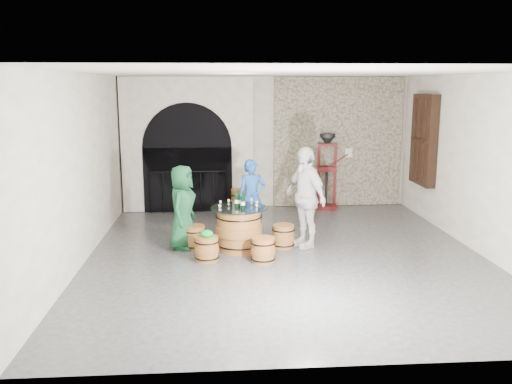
{
  "coord_description": "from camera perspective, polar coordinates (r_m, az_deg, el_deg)",
  "views": [
    {
      "loc": [
        -1.2,
        -9.31,
        3.0
      ],
      "look_at": [
        -0.49,
        0.5,
        1.05
      ],
      "focal_mm": 38.0,
      "sensor_mm": 36.0,
      "label": 1
    }
  ],
  "objects": [
    {
      "name": "shuttered_window",
      "position": [
        12.63,
        17.23,
        5.26
      ],
      "size": [
        0.23,
        1.1,
        2.0
      ],
      "color": "black",
      "rests_on": "wall_right"
    },
    {
      "name": "wine_bottle_center",
      "position": [
        9.75,
        -1.41,
        -1.03
      ],
      "size": [
        0.08,
        0.08,
        0.32
      ],
      "color": "black",
      "rests_on": "barrel_table"
    },
    {
      "name": "barrel_stool_near_left",
      "position": [
        9.45,
        -5.2,
        -5.96
      ],
      "size": [
        0.43,
        0.43,
        0.43
      ],
      "color": "brown",
      "rests_on": "ground"
    },
    {
      "name": "control_box",
      "position": [
        13.66,
        9.68,
        4.12
      ],
      "size": [
        0.18,
        0.1,
        0.22
      ],
      "primitive_type": "cube",
      "color": "silver",
      "rests_on": "wall_back"
    },
    {
      "name": "tasting_glass_d",
      "position": [
        10.19,
        -0.5,
        -0.96
      ],
      "size": [
        0.05,
        0.05,
        0.1
      ],
      "primitive_type": null,
      "color": "#B97524",
      "rests_on": "barrel_table"
    },
    {
      "name": "barrel_stool_left",
      "position": [
        10.17,
        -6.5,
        -4.75
      ],
      "size": [
        0.43,
        0.43,
        0.43
      ],
      "color": "brown",
      "rests_on": "ground"
    },
    {
      "name": "wall_right",
      "position": [
        10.52,
        22.47,
        2.72
      ],
      "size": [
        0.0,
        8.0,
        8.0
      ],
      "primitive_type": "plane",
      "rotation": [
        1.57,
        0.0,
        -1.57
      ],
      "color": "silver",
      "rests_on": "ground"
    },
    {
      "name": "barrel_stool_right",
      "position": [
        10.18,
        2.89,
        -4.67
      ],
      "size": [
        0.43,
        0.43,
        0.43
      ],
      "color": "brown",
      "rests_on": "ground"
    },
    {
      "name": "wine_bottle_left",
      "position": [
        9.91,
        -1.87,
        -0.83
      ],
      "size": [
        0.08,
        0.08,
        0.32
      ],
      "color": "black",
      "rests_on": "barrel_table"
    },
    {
      "name": "person_green",
      "position": [
        10.08,
        -7.76,
        -1.6
      ],
      "size": [
        0.68,
        0.87,
        1.56
      ],
      "primitive_type": "imported",
      "rotation": [
        0.0,
        0.0,
        1.3
      ],
      "color": "#134526",
      "rests_on": "ground"
    },
    {
      "name": "corking_press",
      "position": [
        13.27,
        7.48,
        2.78
      ],
      "size": [
        0.77,
        0.48,
        1.85
      ],
      "rotation": [
        0.0,
        0.0,
        -0.15
      ],
      "color": "#530D0F",
      "rests_on": "ground"
    },
    {
      "name": "tasting_glass_c",
      "position": [
        10.14,
        -2.9,
        -1.04
      ],
      "size": [
        0.05,
        0.05,
        0.1
      ],
      "primitive_type": null,
      "color": "#B97524",
      "rests_on": "barrel_table"
    },
    {
      "name": "barrel_table",
      "position": [
        9.99,
        -1.8,
        -3.89
      ],
      "size": [
        1.04,
        1.04,
        0.8
      ],
      "color": "brown",
      "rests_on": "ground"
    },
    {
      "name": "tasting_glass_b",
      "position": [
        9.97,
        0.08,
        -1.24
      ],
      "size": [
        0.05,
        0.05,
        0.1
      ],
      "primitive_type": null,
      "color": "#B97524",
      "rests_on": "barrel_table"
    },
    {
      "name": "ground",
      "position": [
        9.85,
        3.07,
        -6.53
      ],
      "size": [
        8.0,
        8.0,
        0.0
      ],
      "primitive_type": "plane",
      "color": "#2F2F32",
      "rests_on": "ground"
    },
    {
      "name": "tasting_glass_e",
      "position": [
        9.73,
        0.08,
        -1.55
      ],
      "size": [
        0.05,
        0.05,
        0.1
      ],
      "primitive_type": null,
      "color": "#B97524",
      "rests_on": "barrel_table"
    },
    {
      "name": "side_barrel",
      "position": [
        12.51,
        -1.61,
        -1.17
      ],
      "size": [
        0.48,
        0.48,
        0.64
      ],
      "rotation": [
        0.0,
        0.0,
        0.39
      ],
      "color": "brown",
      "rests_on": "ground"
    },
    {
      "name": "person_white",
      "position": [
        10.1,
        5.19,
        -0.55
      ],
      "size": [
        0.92,
        1.2,
        1.89
      ],
      "primitive_type": "imported",
      "rotation": [
        0.0,
        0.0,
        -1.09
      ],
      "color": "beige",
      "rests_on": "ground"
    },
    {
      "name": "barrel_stool_near_right",
      "position": [
        9.35,
        0.75,
        -6.12
      ],
      "size": [
        0.43,
        0.43,
        0.43
      ],
      "color": "brown",
      "rests_on": "ground"
    },
    {
      "name": "wall_back",
      "position": [
        13.43,
        1.01,
        5.23
      ],
      "size": [
        8.0,
        0.0,
        8.0
      ],
      "primitive_type": "plane",
      "rotation": [
        1.57,
        0.0,
        0.0
      ],
      "color": "silver",
      "rests_on": "ground"
    },
    {
      "name": "barrel_stool_far",
      "position": [
        10.82,
        -0.69,
        -3.7
      ],
      "size": [
        0.43,
        0.43,
        0.43
      ],
      "color": "brown",
      "rests_on": "ground"
    },
    {
      "name": "wine_bottle_right",
      "position": [
        9.91,
        -2.04,
        -0.83
      ],
      "size": [
        0.08,
        0.08,
        0.32
      ],
      "color": "black",
      "rests_on": "barrel_table"
    },
    {
      "name": "wall_left",
      "position": [
        9.69,
        -17.85,
        2.37
      ],
      "size": [
        0.0,
        8.0,
        8.0
      ],
      "primitive_type": "plane",
      "rotation": [
        1.57,
        0.0,
        1.57
      ],
      "color": "silver",
      "rests_on": "ground"
    },
    {
      "name": "ceiling",
      "position": [
        9.38,
        3.28,
        12.43
      ],
      "size": [
        8.0,
        8.0,
        0.0
      ],
      "primitive_type": "plane",
      "rotation": [
        3.14,
        0.0,
        0.0
      ],
      "color": "beige",
      "rests_on": "wall_back"
    },
    {
      "name": "arched_opening",
      "position": [
        13.14,
        -7.19,
        4.93
      ],
      "size": [
        3.1,
        0.6,
        3.19
      ],
      "color": "silver",
      "rests_on": "ground"
    },
    {
      "name": "tasting_glass_f",
      "position": [
        10.03,
        -3.76,
        -1.18
      ],
      "size": [
        0.05,
        0.05,
        0.1
      ],
      "primitive_type": null,
      "color": "#B97524",
      "rests_on": "barrel_table"
    },
    {
      "name": "stone_facing_panel",
      "position": [
        13.65,
        8.62,
        5.2
      ],
      "size": [
        3.2,
        0.12,
        3.18
      ],
      "primitive_type": "cube",
      "color": "#A0967F",
      "rests_on": "ground"
    },
    {
      "name": "wall_front",
      "position": [
        5.62,
        8.33,
        -3.31
      ],
      "size": [
        8.0,
        0.0,
        8.0
      ],
      "primitive_type": "plane",
      "rotation": [
        -1.57,
        0.0,
        0.0
      ],
      "color": "silver",
      "rests_on": "ground"
    },
    {
      "name": "tasting_glass_a",
      "position": [
        9.7,
        -3.86,
        -1.61
      ],
      "size": [
        0.05,
        0.05,
        0.1
      ],
      "primitive_type": null,
      "color": "#B97524",
      "rests_on": "barrel_table"
    },
    {
      "name": "green_cap",
      "position": [
        9.38,
        -5.21,
        -4.4
      ],
      "size": [
        0.26,
        0.22,
        0.12
      ],
      "color": "#0C8A2A",
      "rests_on": "barrel_stool_near_left"
    },
    {
      "name": "person_blue",
      "position": [
        10.89,
        -0.44,
        -0.59
      ],
      "size": [
        0.6,
        0.43,
        1.54
      ],
      "primitive_type": "imported",
      "rotation": [
        0.0,
        0.0,
        0.12
      ],
      "color": "#1C499B",
      "rests_on": "ground"
    }
  ]
}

